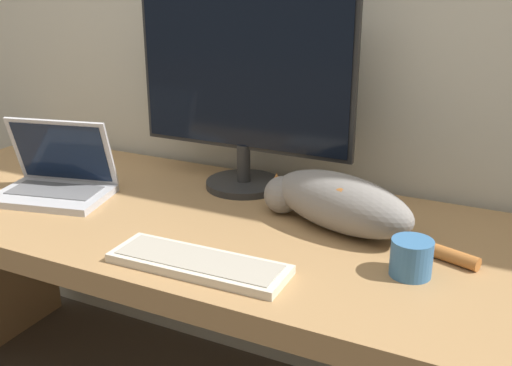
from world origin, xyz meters
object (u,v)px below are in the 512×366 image
object	(u,v)px
monitor	(243,84)
cat	(337,201)
laptop	(56,181)
coffee_mug	(411,258)
external_keyboard	(199,263)

from	to	relation	value
monitor	cat	world-z (taller)	monitor
monitor	laptop	xyz separation A→B (m)	(-0.45, -0.31, -0.26)
monitor	laptop	distance (m)	0.60
laptop	cat	bearing A→B (deg)	-3.13
laptop	cat	world-z (taller)	laptop
monitor	coffee_mug	world-z (taller)	monitor
external_keyboard	cat	distance (m)	0.40
laptop	external_keyboard	xyz separation A→B (m)	(0.60, -0.20, -0.03)
laptop	coffee_mug	world-z (taller)	laptop
external_keyboard	cat	size ratio (longest dim) A/B	0.71
external_keyboard	laptop	bearing A→B (deg)	160.21
laptop	coffee_mug	distance (m)	1.02
coffee_mug	cat	bearing A→B (deg)	143.48
laptop	coffee_mug	bearing A→B (deg)	-14.48
monitor	laptop	bearing A→B (deg)	-145.66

